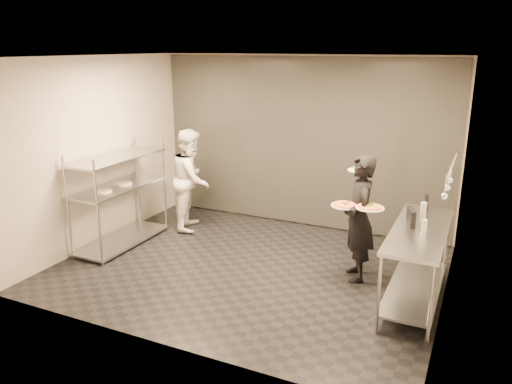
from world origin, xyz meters
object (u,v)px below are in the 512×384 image
at_px(pass_rack, 120,195).
at_px(pos_monitor, 411,217).
at_px(prep_counter, 418,253).
at_px(bottle_green, 423,213).
at_px(bottle_dark, 426,202).
at_px(chef, 191,179).
at_px(pizza_plate_far, 370,207).
at_px(salad_plate, 357,169).
at_px(bottle_clear, 424,228).
at_px(pizza_plate_near, 345,205).
at_px(waiter, 359,218).

relative_size(pass_rack, pos_monitor, 5.84).
height_order(prep_counter, bottle_green, bottle_green).
bearing_deg(bottle_green, bottle_dark, 92.57).
distance_m(chef, pos_monitor, 3.74).
height_order(pizza_plate_far, salad_plate, salad_plate).
height_order(prep_counter, bottle_clear, bottle_clear).
distance_m(pass_rack, pizza_plate_near, 3.41).
distance_m(chef, salad_plate, 2.91).
relative_size(chef, pizza_plate_near, 4.83).
height_order(pizza_plate_near, pizza_plate_far, pizza_plate_far).
xyz_separation_m(bottle_clear, bottle_dark, (-0.09, 0.93, 0.01)).
bearing_deg(chef, pos_monitor, -125.40).
relative_size(salad_plate, bottle_dark, 1.22).
distance_m(pizza_plate_near, pizza_plate_far, 0.33).
bearing_deg(bottle_dark, bottle_clear, -84.47).
bearing_deg(prep_counter, pizza_plate_far, 167.40).
distance_m(waiter, salad_plate, 0.66).
bearing_deg(bottle_clear, pizza_plate_near, 159.22).
distance_m(prep_counter, bottle_dark, 0.84).
distance_m(pizza_plate_near, salad_plate, 0.58).
xyz_separation_m(prep_counter, bottle_dark, (-0.03, 0.74, 0.40)).
bearing_deg(pizza_plate_near, bottle_green, 2.89).
bearing_deg(pos_monitor, chef, 146.19).
distance_m(salad_plate, pos_monitor, 1.03).
xyz_separation_m(waiter, chef, (-2.95, 0.73, 0.00)).
bearing_deg(pizza_plate_far, salad_plate, 120.88).
xyz_separation_m(pizza_plate_far, pos_monitor, (0.49, -0.04, -0.04)).
height_order(chef, bottle_clear, chef).
relative_size(pizza_plate_near, bottle_clear, 1.84).
height_order(pass_rack, prep_counter, pass_rack).
height_order(pass_rack, waiter, waiter).
bearing_deg(bottle_clear, bottle_dark, 95.53).
bearing_deg(salad_plate, pos_monitor, -34.33).
distance_m(prep_counter, chef, 3.88).
height_order(waiter, pos_monitor, waiter).
bearing_deg(bottle_green, waiter, 172.02).
bearing_deg(bottle_green, pass_rack, -176.95).
xyz_separation_m(waiter, salad_plate, (-0.13, 0.30, 0.57)).
distance_m(waiter, pizza_plate_near, 0.30).
bearing_deg(pizza_plate_far, chef, 163.47).
bearing_deg(bottle_green, salad_plate, 155.86).
bearing_deg(pos_monitor, bottle_clear, -76.85).
height_order(pizza_plate_far, bottle_green, bottle_green).
height_order(pizza_plate_near, pos_monitor, pos_monitor).
relative_size(pos_monitor, bottle_clear, 1.47).
distance_m(pass_rack, chef, 1.22).
bearing_deg(bottle_clear, pass_rack, 177.47).
relative_size(chef, bottle_dark, 7.98).
relative_size(bottle_green, bottle_clear, 1.36).
xyz_separation_m(prep_counter, salad_plate, (-0.91, 0.63, 0.77)).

